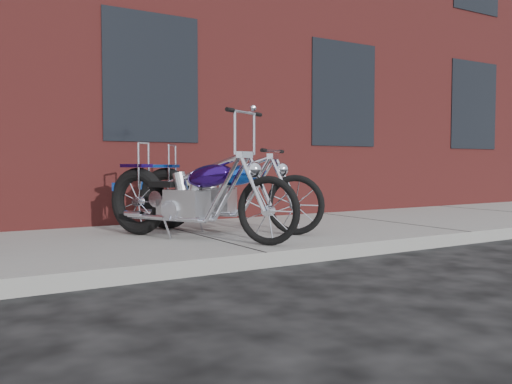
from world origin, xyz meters
TOP-DOWN VIEW (x-y plane):
  - ground at (0.00, 0.00)m, footprint 120.00×120.00m
  - sidewalk at (0.00, 1.50)m, footprint 22.00×3.00m
  - building_brick at (0.00, 8.00)m, footprint 22.00×10.00m
  - chopper_purple at (-0.21, 1.18)m, footprint 1.34×2.23m
  - chopper_blue at (0.39, 1.62)m, footprint 1.63×2.01m

SIDE VIEW (x-z plane):
  - ground at x=0.00m, z-range 0.00..0.00m
  - sidewalk at x=0.00m, z-range 0.00..0.15m
  - chopper_blue at x=0.39m, z-range 0.06..1.13m
  - chopper_purple at x=-0.21m, z-range -0.10..1.30m
  - building_brick at x=0.00m, z-range 0.00..8.00m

